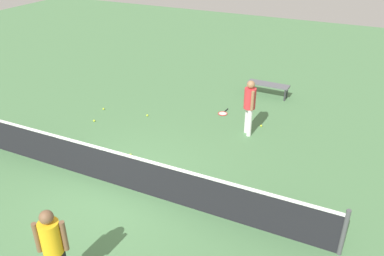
{
  "coord_description": "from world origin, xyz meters",
  "views": [
    {
      "loc": [
        -4.87,
        6.27,
        5.7
      ],
      "look_at": [
        -0.93,
        -1.93,
        0.9
      ],
      "focal_mm": 36.93,
      "sensor_mm": 36.0,
      "label": 1
    }
  ],
  "objects_px": {
    "tennis_ball_stray_left": "(63,153)",
    "tennis_ball_stray_right": "(147,115)",
    "tennis_racket_near_player": "(223,113)",
    "courtside_bench": "(268,85)",
    "player_near_side": "(250,103)",
    "player_far_side": "(52,245)",
    "tennis_ball_by_net": "(130,155)",
    "tennis_ball_baseline": "(261,126)",
    "tennis_ball_midcourt": "(104,109)",
    "tennis_ball_near_player": "(94,121)"
  },
  "relations": [
    {
      "from": "tennis_racket_near_player",
      "to": "courtside_bench",
      "type": "height_order",
      "value": "courtside_bench"
    },
    {
      "from": "player_near_side",
      "to": "tennis_ball_by_net",
      "type": "bearing_deg",
      "value": 46.32
    },
    {
      "from": "tennis_ball_baseline",
      "to": "tennis_ball_stray_right",
      "type": "xyz_separation_m",
      "value": [
        3.59,
        0.9,
        0.0
      ]
    },
    {
      "from": "tennis_ball_stray_left",
      "to": "tennis_ball_stray_right",
      "type": "xyz_separation_m",
      "value": [
        -0.86,
        -3.02,
        0.0
      ]
    },
    {
      "from": "tennis_racket_near_player",
      "to": "tennis_ball_midcourt",
      "type": "xyz_separation_m",
      "value": [
        3.77,
        1.48,
        0.02
      ]
    },
    {
      "from": "tennis_ball_midcourt",
      "to": "tennis_ball_stray_right",
      "type": "xyz_separation_m",
      "value": [
        -1.6,
        -0.21,
        0.0
      ]
    },
    {
      "from": "player_near_side",
      "to": "tennis_ball_stray_left",
      "type": "relative_size",
      "value": 25.76
    },
    {
      "from": "tennis_ball_by_net",
      "to": "tennis_ball_stray_left",
      "type": "height_order",
      "value": "same"
    },
    {
      "from": "player_far_side",
      "to": "tennis_ball_near_player",
      "type": "distance_m",
      "value": 6.56
    },
    {
      "from": "player_near_side",
      "to": "tennis_ball_by_net",
      "type": "xyz_separation_m",
      "value": [
        2.47,
        2.59,
        -0.98
      ]
    },
    {
      "from": "tennis_ball_midcourt",
      "to": "courtside_bench",
      "type": "height_order",
      "value": "courtside_bench"
    },
    {
      "from": "tennis_ball_near_player",
      "to": "tennis_ball_by_net",
      "type": "relative_size",
      "value": 1.0
    },
    {
      "from": "tennis_ball_midcourt",
      "to": "tennis_ball_stray_right",
      "type": "distance_m",
      "value": 1.62
    },
    {
      "from": "player_near_side",
      "to": "tennis_racket_near_player",
      "type": "bearing_deg",
      "value": -39.89
    },
    {
      "from": "tennis_racket_near_player",
      "to": "tennis_ball_stray_left",
      "type": "xyz_separation_m",
      "value": [
        3.02,
        4.29,
        0.02
      ]
    },
    {
      "from": "tennis_ball_stray_left",
      "to": "tennis_ball_by_net",
      "type": "bearing_deg",
      "value": -157.52
    },
    {
      "from": "tennis_ball_near_player",
      "to": "tennis_ball_baseline",
      "type": "height_order",
      "value": "same"
    },
    {
      "from": "tennis_ball_by_net",
      "to": "tennis_ball_stray_right",
      "type": "relative_size",
      "value": 1.0
    },
    {
      "from": "player_far_side",
      "to": "tennis_ball_near_player",
      "type": "xyz_separation_m",
      "value": [
        3.55,
        -5.43,
        -0.98
      ]
    },
    {
      "from": "courtside_bench",
      "to": "tennis_ball_stray_right",
      "type": "bearing_deg",
      "value": 47.57
    },
    {
      "from": "courtside_bench",
      "to": "tennis_ball_midcourt",
      "type": "bearing_deg",
      "value": 37.4
    },
    {
      "from": "player_near_side",
      "to": "tennis_ball_stray_left",
      "type": "height_order",
      "value": "player_near_side"
    },
    {
      "from": "tennis_ball_midcourt",
      "to": "tennis_ball_stray_left",
      "type": "distance_m",
      "value": 2.91
    },
    {
      "from": "player_far_side",
      "to": "tennis_racket_near_player",
      "type": "relative_size",
      "value": 2.88
    },
    {
      "from": "player_far_side",
      "to": "tennis_ball_baseline",
      "type": "height_order",
      "value": "player_far_side"
    },
    {
      "from": "player_far_side",
      "to": "tennis_ball_midcourt",
      "type": "distance_m",
      "value": 7.42
    },
    {
      "from": "tennis_ball_near_player",
      "to": "tennis_ball_baseline",
      "type": "xyz_separation_m",
      "value": [
        -4.91,
        -1.97,
        0.0
      ]
    },
    {
      "from": "player_near_side",
      "to": "courtside_bench",
      "type": "relative_size",
      "value": 1.13
    },
    {
      "from": "player_far_side",
      "to": "tennis_ball_midcourt",
      "type": "xyz_separation_m",
      "value": [
        3.82,
        -6.29,
        -0.98
      ]
    },
    {
      "from": "tennis_ball_stray_right",
      "to": "tennis_ball_baseline",
      "type": "bearing_deg",
      "value": -165.89
    },
    {
      "from": "player_near_side",
      "to": "player_far_side",
      "type": "height_order",
      "value": "same"
    },
    {
      "from": "tennis_ball_near_player",
      "to": "tennis_ball_stray_left",
      "type": "relative_size",
      "value": 1.0
    },
    {
      "from": "player_near_side",
      "to": "tennis_ball_by_net",
      "type": "distance_m",
      "value": 3.71
    },
    {
      "from": "tennis_ball_baseline",
      "to": "courtside_bench",
      "type": "distance_m",
      "value": 2.55
    },
    {
      "from": "player_near_side",
      "to": "tennis_ball_stray_left",
      "type": "xyz_separation_m",
      "value": [
        4.2,
        3.3,
        -0.98
      ]
    },
    {
      "from": "player_far_side",
      "to": "courtside_bench",
      "type": "height_order",
      "value": "player_far_side"
    },
    {
      "from": "tennis_ball_by_net",
      "to": "tennis_ball_midcourt",
      "type": "distance_m",
      "value": 3.24
    },
    {
      "from": "tennis_ball_by_net",
      "to": "tennis_ball_baseline",
      "type": "height_order",
      "value": "same"
    },
    {
      "from": "tennis_ball_midcourt",
      "to": "tennis_ball_stray_left",
      "type": "height_order",
      "value": "same"
    },
    {
      "from": "tennis_ball_by_net",
      "to": "tennis_ball_baseline",
      "type": "distance_m",
      "value": 4.2
    },
    {
      "from": "tennis_racket_near_player",
      "to": "tennis_ball_midcourt",
      "type": "bearing_deg",
      "value": 21.43
    },
    {
      "from": "tennis_ball_by_net",
      "to": "courtside_bench",
      "type": "bearing_deg",
      "value": -111.24
    },
    {
      "from": "tennis_ball_baseline",
      "to": "tennis_racket_near_player",
      "type": "bearing_deg",
      "value": -14.45
    },
    {
      "from": "player_far_side",
      "to": "tennis_ball_stray_left",
      "type": "relative_size",
      "value": 25.76
    },
    {
      "from": "tennis_ball_stray_right",
      "to": "courtside_bench",
      "type": "bearing_deg",
      "value": -132.43
    },
    {
      "from": "player_near_side",
      "to": "player_far_side",
      "type": "distance_m",
      "value": 6.88
    },
    {
      "from": "player_near_side",
      "to": "tennis_ball_midcourt",
      "type": "xyz_separation_m",
      "value": [
        4.95,
        0.49,
        -0.98
      ]
    },
    {
      "from": "tennis_ball_by_net",
      "to": "courtside_bench",
      "type": "xyz_separation_m",
      "value": [
        -2.2,
        -5.67,
        0.38
      ]
    },
    {
      "from": "tennis_racket_near_player",
      "to": "tennis_ball_stray_left",
      "type": "bearing_deg",
      "value": 54.82
    },
    {
      "from": "tennis_racket_near_player",
      "to": "tennis_ball_by_net",
      "type": "xyz_separation_m",
      "value": [
        1.29,
        3.57,
        0.02
      ]
    }
  ]
}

